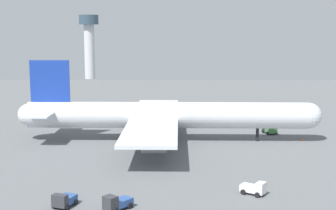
{
  "coord_description": "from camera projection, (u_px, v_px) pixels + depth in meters",
  "views": [
    {
      "loc": [
        2.39,
        -109.25,
        25.3
      ],
      "look_at": [
        0.0,
        0.0,
        8.45
      ],
      "focal_mm": 51.07,
      "sensor_mm": 36.0,
      "label": 1
    }
  ],
  "objects": [
    {
      "name": "ground_plane",
      "position": [
        168.0,
        141.0,
        111.86
      ],
      "size": [
        282.68,
        282.68,
        0.0
      ],
      "primitive_type": "plane",
      "color": "slate"
    },
    {
      "name": "fuel_truck",
      "position": [
        254.0,
        188.0,
        74.64
      ],
      "size": [
        4.18,
        3.62,
        2.17
      ],
      "color": "white",
      "rests_on": "ground_plane"
    },
    {
      "name": "maintenance_van",
      "position": [
        64.0,
        200.0,
        69.45
      ],
      "size": [
        3.5,
        4.2,
        2.19
      ],
      "color": "#333338",
      "rests_on": "ground_plane"
    },
    {
      "name": "control_tower",
      "position": [
        89.0,
        40.0,
        255.67
      ],
      "size": [
        10.39,
        10.39,
        34.05
      ],
      "color": "silver",
      "rests_on": "ground_plane"
    },
    {
      "name": "cargo_loader",
      "position": [
        116.0,
        203.0,
        68.01
      ],
      "size": [
        4.28,
        4.63,
        2.43
      ],
      "color": "#333338",
      "rests_on": "ground_plane"
    },
    {
      "name": "pushback_tractor",
      "position": [
        269.0,
        129.0,
        119.48
      ],
      "size": [
        3.55,
        4.48,
        2.21
      ],
      "color": "#333338",
      "rests_on": "ground_plane"
    },
    {
      "name": "safety_cone_nose",
      "position": [
        303.0,
        139.0,
        112.09
      ],
      "size": [
        0.5,
        0.5,
        0.72
      ],
      "primitive_type": "cone",
      "color": "orange",
      "rests_on": "ground_plane"
    },
    {
      "name": "cargo_airplane",
      "position": [
        166.0,
        115.0,
        110.96
      ],
      "size": [
        70.67,
        56.18,
        18.79
      ],
      "color": "silver",
      "rests_on": "ground_plane"
    }
  ]
}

